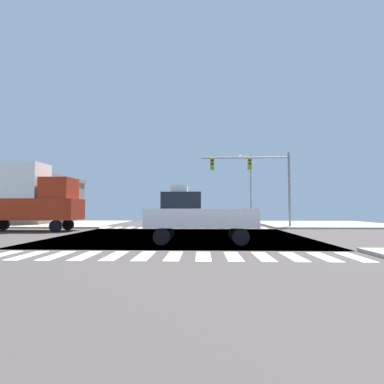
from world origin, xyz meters
The scene contains 12 objects.
ground centered at (0.00, 0.00, -0.03)m, with size 90.00×90.00×0.05m.
sidewalk_corner_ne centered at (13.00, 12.00, 0.07)m, with size 12.00×12.00×0.14m.
sidewalk_corner_nw centered at (-13.00, 12.00, 0.07)m, with size 12.00×12.00×0.14m.
crosswalk_near centered at (-0.25, -7.30, 0.00)m, with size 13.50×2.00×0.01m.
crosswalk_far centered at (-0.25, 7.30, 0.00)m, with size 13.50×2.00×0.01m.
traffic_signal_mast centered at (5.60, 7.45, 4.65)m, with size 7.37×0.55×6.26m.
street_lamp centered at (7.47, 21.91, 5.15)m, with size 1.78×0.32×8.69m.
bank_building centered at (-19.67, 14.02, 2.54)m, with size 14.28×10.57×5.07m.
pickup_nearside_1 centered at (0.99, -3.50, 1.29)m, with size 5.10×2.00×2.35m.
box_truck_farside_1 centered at (-11.39, 3.50, 2.56)m, with size 7.20×2.40×4.85m.
box_truck_crossing_2 centered at (-2.00, 24.88, 2.56)m, with size 2.40×7.20×4.85m.
pickup_queued_2 centered at (-5.00, 37.85, 1.29)m, with size 2.00×5.10×2.35m.
Camera 1 is at (1.19, -17.38, 1.61)m, focal length 27.80 mm.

